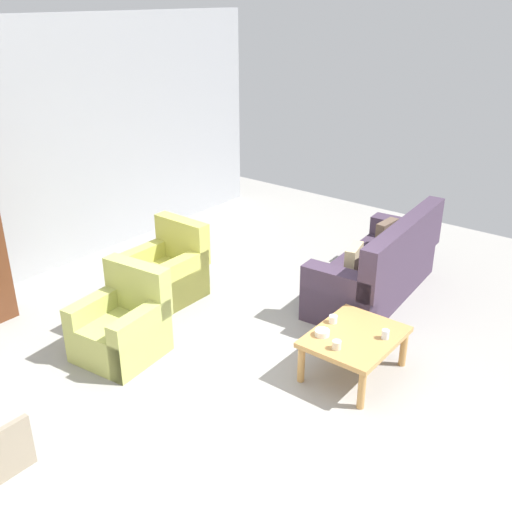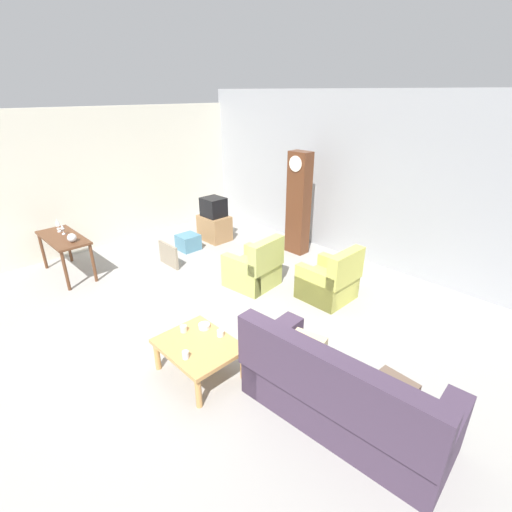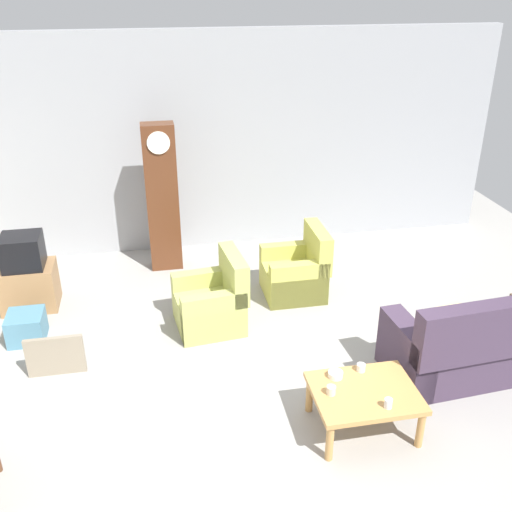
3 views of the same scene
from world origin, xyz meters
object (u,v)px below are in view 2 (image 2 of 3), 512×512
object	(u,v)px
bowl_white_stacked	(204,326)
wine_glass_mid	(58,225)
cup_white_porcelain	(220,333)
armchair_olive_far	(330,282)
cup_blue_rimmed	(185,355)
wine_glass_tall	(57,223)
glass_dome_cloche	(72,238)
wine_glass_short	(62,228)
tv_crt	(214,207)
storage_box_blue	(188,242)
tv_stand_cabinet	(215,228)
grandfather_clock	(299,204)
console_table_dark	(64,242)
couch_floral	(341,396)
coffee_table_wood	(199,348)
cup_cream_tall	(184,329)
framed_picture_leaning	(169,255)
armchair_olive_near	(254,270)

from	to	relation	value
bowl_white_stacked	wine_glass_mid	bearing A→B (deg)	-175.02
cup_white_porcelain	armchair_olive_far	bearing A→B (deg)	90.78
cup_blue_rimmed	wine_glass_mid	xyz separation A→B (m)	(-4.28, 0.15, 0.42)
wine_glass_tall	wine_glass_mid	size ratio (longest dim) A/B	0.93
glass_dome_cloche	wine_glass_short	xyz separation A→B (m)	(-0.49, 0.02, 0.05)
tv_crt	storage_box_blue	bearing A→B (deg)	-85.18
tv_stand_cabinet	glass_dome_cloche	world-z (taller)	glass_dome_cloche
grandfather_clock	tv_stand_cabinet	bearing A→B (deg)	-155.28
armchair_olive_far	console_table_dark	world-z (taller)	armchair_olive_far
console_table_dark	armchair_olive_far	bearing A→B (deg)	35.13
couch_floral	console_table_dark	bearing A→B (deg)	-172.36
coffee_table_wood	grandfather_clock	bearing A→B (deg)	113.45
wine_glass_short	cup_cream_tall	bearing A→B (deg)	1.70
couch_floral	wine_glass_mid	distance (m)	5.83
cup_blue_rimmed	framed_picture_leaning	bearing A→B (deg)	151.40
console_table_dark	storage_box_blue	bearing A→B (deg)	76.68
grandfather_clock	tv_stand_cabinet	xyz separation A→B (m)	(-1.77, -0.81, -0.77)
grandfather_clock	cup_cream_tall	world-z (taller)	grandfather_clock
couch_floral	armchair_olive_near	xyz separation A→B (m)	(-2.76, 1.44, -0.05)
storage_box_blue	bowl_white_stacked	world-z (taller)	bowl_white_stacked
cup_blue_rimmed	wine_glass_mid	world-z (taller)	wine_glass_mid
storage_box_blue	glass_dome_cloche	xyz separation A→B (m)	(-0.15, -2.25, 0.67)
coffee_table_wood	couch_floral	bearing A→B (deg)	20.03
framed_picture_leaning	glass_dome_cloche	world-z (taller)	glass_dome_cloche
coffee_table_wood	storage_box_blue	size ratio (longest dim) A/B	2.29
bowl_white_stacked	tv_stand_cabinet	bearing A→B (deg)	139.96
cup_white_porcelain	cup_blue_rimmed	bearing A→B (deg)	-84.52
armchair_olive_near	console_table_dark	world-z (taller)	armchair_olive_near
armchair_olive_far	couch_floral	bearing A→B (deg)	-52.01
console_table_dark	framed_picture_leaning	size ratio (longest dim) A/B	2.17
storage_box_blue	bowl_white_stacked	xyz separation A→B (m)	(3.12, -1.90, 0.30)
cup_blue_rimmed	tv_stand_cabinet	bearing A→B (deg)	137.85
wine_glass_short	bowl_white_stacked	bearing A→B (deg)	5.12
couch_floral	cup_cream_tall	world-z (taller)	couch_floral
coffee_table_wood	wine_glass_short	distance (m)	4.00
coffee_table_wood	cup_cream_tall	distance (m)	0.34
framed_picture_leaning	bowl_white_stacked	xyz separation A→B (m)	(2.70, -1.15, 0.24)
armchair_olive_far	wine_glass_mid	world-z (taller)	wine_glass_mid
console_table_dark	cup_blue_rimmed	distance (m)	3.99
couch_floral	wine_glass_tall	bearing A→B (deg)	-173.78
tv_stand_cabinet	wine_glass_mid	bearing A→B (deg)	-104.32
tv_stand_cabinet	glass_dome_cloche	bearing A→B (deg)	-91.65
cup_white_porcelain	wine_glass_short	world-z (taller)	wine_glass_short
grandfather_clock	tv_stand_cabinet	distance (m)	2.09
coffee_table_wood	cup_blue_rimmed	bearing A→B (deg)	-65.39
armchair_olive_near	bowl_white_stacked	bearing A→B (deg)	-61.97
armchair_olive_near	cup_white_porcelain	xyz separation A→B (m)	(1.22, -1.74, 0.17)
couch_floral	armchair_olive_near	bearing A→B (deg)	152.38
wine_glass_tall	armchair_olive_far	bearing A→B (deg)	31.36
framed_picture_leaning	cup_cream_tall	size ratio (longest dim) A/B	7.04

